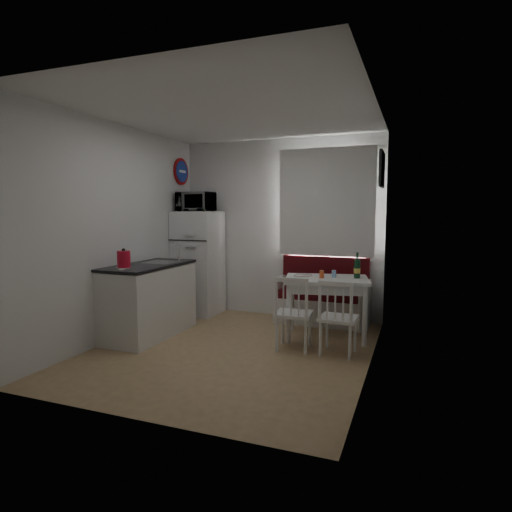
{
  "coord_description": "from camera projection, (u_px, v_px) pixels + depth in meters",
  "views": [
    {
      "loc": [
        1.91,
        -4.29,
        1.55
      ],
      "look_at": [
        0.1,
        0.5,
        1.02
      ],
      "focal_mm": 30.0,
      "sensor_mm": 36.0,
      "label": 1
    }
  ],
  "objects": [
    {
      "name": "wall_front",
      "position": [
        132.0,
        247.0,
        3.06
      ],
      "size": [
        3.0,
        0.02,
        2.6
      ],
      "primitive_type": "cube",
      "color": "white",
      "rests_on": "floor"
    },
    {
      "name": "kitchen_counter",
      "position": [
        150.0,
        299.0,
        5.34
      ],
      "size": [
        0.62,
        1.32,
        1.16
      ],
      "color": "white",
      "rests_on": "floor"
    },
    {
      "name": "chair_left",
      "position": [
        292.0,
        305.0,
        4.71
      ],
      "size": [
        0.42,
        0.41,
        0.45
      ],
      "rotation": [
        0.0,
        0.0,
        0.09
      ],
      "color": "white",
      "rests_on": "floor"
    },
    {
      "name": "bench",
      "position": [
        323.0,
        301.0,
        5.94
      ],
      "size": [
        1.28,
        0.49,
        0.91
      ],
      "color": "white",
      "rests_on": "floor"
    },
    {
      "name": "microwave",
      "position": [
        196.0,
        202.0,
        6.31
      ],
      "size": [
        0.51,
        0.35,
        0.28
      ],
      "primitive_type": "imported",
      "color": "white",
      "rests_on": "fridge"
    },
    {
      "name": "picture_frame",
      "position": [
        382.0,
        169.0,
        5.11
      ],
      "size": [
        0.04,
        0.52,
        0.42
      ],
      "primitive_type": "cube",
      "color": "black",
      "rests_on": "wall_right"
    },
    {
      "name": "floor",
      "position": [
        232.0,
        349.0,
        4.82
      ],
      "size": [
        3.0,
        3.5,
        0.02
      ],
      "primitive_type": "cube",
      "color": "#A18255",
      "rests_on": "ground"
    },
    {
      "name": "wine_bottle",
      "position": [
        357.0,
        265.0,
        5.16
      ],
      "size": [
        0.08,
        0.08,
        0.31
      ],
      "primitive_type": null,
      "color": "#133B21",
      "rests_on": "dining_table"
    },
    {
      "name": "plate",
      "position": [
        303.0,
        275.0,
        5.33
      ],
      "size": [
        0.23,
        0.23,
        0.02
      ],
      "primitive_type": "cylinder",
      "color": "white",
      "rests_on": "dining_table"
    },
    {
      "name": "ceiling",
      "position": [
        231.0,
        112.0,
        4.55
      ],
      "size": [
        3.0,
        3.5,
        0.02
      ],
      "primitive_type": "cube",
      "color": "white",
      "rests_on": "wall_back"
    },
    {
      "name": "drinking_glass_blue",
      "position": [
        334.0,
        274.0,
        5.22
      ],
      "size": [
        0.05,
        0.05,
        0.09
      ],
      "primitive_type": "cylinder",
      "color": "#87B2E5",
      "rests_on": "dining_table"
    },
    {
      "name": "wall_left",
      "position": [
        119.0,
        232.0,
        5.21
      ],
      "size": [
        0.02,
        3.5,
        2.6
      ],
      "primitive_type": "cube",
      "color": "white",
      "rests_on": "floor"
    },
    {
      "name": "wall_right",
      "position": [
        373.0,
        237.0,
        4.16
      ],
      "size": [
        0.02,
        3.5,
        2.6
      ],
      "primitive_type": "cube",
      "color": "white",
      "rests_on": "floor"
    },
    {
      "name": "window",
      "position": [
        327.0,
        206.0,
        6.0
      ],
      "size": [
        1.22,
        0.06,
        1.47
      ],
      "primitive_type": "cube",
      "color": "white",
      "rests_on": "wall_back"
    },
    {
      "name": "wall_sign",
      "position": [
        182.0,
        172.0,
        6.46
      ],
      "size": [
        0.03,
        0.4,
        0.4
      ],
      "primitive_type": "cylinder",
      "rotation": [
        0.0,
        1.57,
        0.0
      ],
      "color": "navy",
      "rests_on": "wall_left"
    },
    {
      "name": "wall_back",
      "position": [
        280.0,
        228.0,
        6.31
      ],
      "size": [
        3.0,
        0.02,
        2.6
      ],
      "primitive_type": "cube",
      "color": "white",
      "rests_on": "floor"
    },
    {
      "name": "dining_table",
      "position": [
        326.0,
        285.0,
        5.21
      ],
      "size": [
        1.12,
        0.89,
        0.74
      ],
      "rotation": [
        0.0,
        0.0,
        0.21
      ],
      "color": "white",
      "rests_on": "floor"
    },
    {
      "name": "drinking_glass_orange",
      "position": [
        322.0,
        274.0,
        5.17
      ],
      "size": [
        0.06,
        0.06,
        0.09
      ],
      "primitive_type": "cylinder",
      "color": "#E35925",
      "rests_on": "dining_table"
    },
    {
      "name": "kettle",
      "position": [
        124.0,
        260.0,
        4.77
      ],
      "size": [
        0.17,
        0.17,
        0.23
      ],
      "primitive_type": "cylinder",
      "color": "red",
      "rests_on": "kitchen_counter"
    },
    {
      "name": "chair_right",
      "position": [
        337.0,
        310.0,
        4.53
      ],
      "size": [
        0.4,
        0.39,
        0.44
      ],
      "rotation": [
        0.0,
        0.0,
        -0.04
      ],
      "color": "white",
      "rests_on": "floor"
    },
    {
      "name": "fridge",
      "position": [
        198.0,
        263.0,
        6.46
      ],
      "size": [
        0.62,
        0.62,
        1.55
      ],
      "primitive_type": "cube",
      "color": "white",
      "rests_on": "floor"
    },
    {
      "name": "curtain",
      "position": [
        326.0,
        202.0,
        5.93
      ],
      "size": [
        1.35,
        0.02,
        1.5
      ],
      "primitive_type": "cube",
      "color": "white",
      "rests_on": "wall_back"
    }
  ]
}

